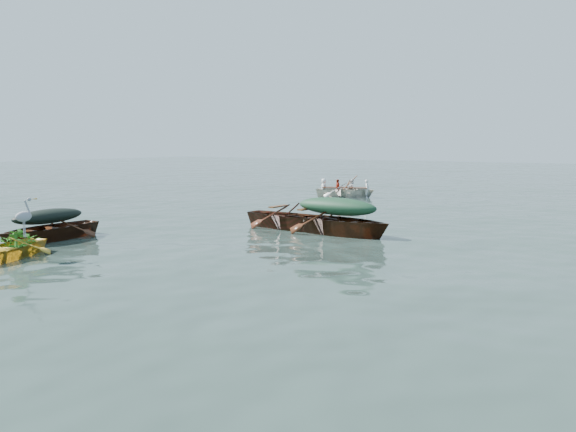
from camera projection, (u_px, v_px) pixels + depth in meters
name	position (u px, v px, depth m)	size (l,w,h in m)	color
ground	(227.00, 244.00, 15.01)	(140.00, 140.00, 0.00)	#2C3E37
yellow_dinghy	(4.00, 260.00, 13.05)	(1.34, 3.09, 0.83)	gold
dark_covered_boat	(50.00, 240.00, 15.65)	(1.46, 3.92, 0.99)	#471F10
green_tarp_boat	(336.00, 234.00, 16.63)	(1.50, 4.82, 1.15)	#4D2112
open_wooden_boat	(293.00, 229.00, 17.62)	(1.45, 4.68, 1.11)	#592016
rowed_boat	(345.00, 197.00, 27.99)	(1.22, 4.06, 0.95)	white
dark_tarp_cover	(48.00, 215.00, 15.56)	(0.80, 2.16, 0.40)	black
green_tarp_cover	(337.00, 206.00, 16.52)	(0.82, 2.65, 0.52)	#183C22
thwart_benches	(293.00, 211.00, 17.54)	(0.87, 2.34, 0.04)	#4F2B12
heron	(24.00, 223.00, 12.87)	(0.28, 0.40, 0.92)	#9D9FA5
dinghy_weeds	(19.00, 226.00, 13.48)	(0.70, 0.90, 0.60)	#21731E
rowers	(345.00, 180.00, 27.88)	(1.10, 2.84, 0.76)	silver
oars	(345.00, 187.00, 27.93)	(2.60, 0.60, 0.06)	#935637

